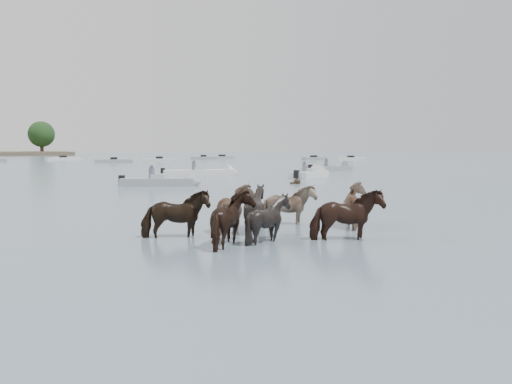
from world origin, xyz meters
name	(u,v)px	position (x,y,z in m)	size (l,w,h in m)	color
ground	(309,233)	(0.00, 0.00, 0.00)	(400.00, 400.00, 0.00)	slate
pony_herd	(274,215)	(-0.95, 0.35, 0.54)	(7.36, 4.30, 1.58)	black
swimming_pony	(297,182)	(9.62, 16.83, 0.10)	(0.72, 0.44, 0.44)	black
motorboat_b	(170,182)	(1.68, 18.98, 0.23)	(5.17, 3.47, 1.92)	gray
motorboat_c	(208,173)	(8.03, 28.90, 0.22)	(6.69, 2.85, 1.92)	silver
motorboat_d	(313,174)	(14.69, 22.82, 0.23)	(4.74, 3.75, 1.92)	silver
motorboat_e	(336,168)	(22.83, 31.18, 0.23)	(5.15, 1.91, 1.92)	gray
distant_flotilla	(56,160)	(-0.08, 75.88, 0.26)	(102.37, 28.99, 0.93)	gray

